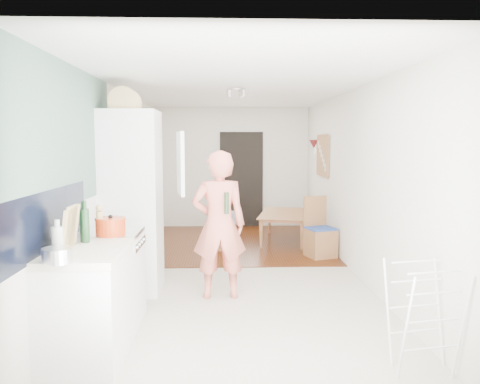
{
  "coord_description": "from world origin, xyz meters",
  "views": [
    {
      "loc": [
        -0.18,
        -6.31,
        1.78
      ],
      "look_at": [
        0.05,
        0.2,
        1.09
      ],
      "focal_mm": 35.0,
      "sensor_mm": 36.0,
      "label": 1
    }
  ],
  "objects": [
    {
      "name": "room_shell",
      "position": [
        0.0,
        0.0,
        1.25
      ],
      "size": [
        3.2,
        7.0,
        2.5
      ],
      "primitive_type": null,
      "color": "silver",
      "rests_on": "ground"
    },
    {
      "name": "floor",
      "position": [
        0.0,
        0.0,
        0.0
      ],
      "size": [
        3.2,
        7.0,
        0.01
      ],
      "primitive_type": "cube",
      "color": "#BBAC9D",
      "rests_on": "ground"
    },
    {
      "name": "wood_floor_overlay",
      "position": [
        0.0,
        1.85,
        0.01
      ],
      "size": [
        3.2,
        3.3,
        0.01
      ],
      "primitive_type": "cube",
      "color": "#55220F",
      "rests_on": "room_shell"
    },
    {
      "name": "sage_wall_panel",
      "position": [
        -1.59,
        -2.0,
        1.85
      ],
      "size": [
        0.02,
        3.0,
        1.3
      ],
      "primitive_type": "cube",
      "color": "slate",
      "rests_on": "room_shell"
    },
    {
      "name": "tile_splashback",
      "position": [
        -1.59,
        -2.55,
        1.15
      ],
      "size": [
        0.02,
        1.9,
        0.5
      ],
      "primitive_type": "cube",
      "color": "black",
      "rests_on": "room_shell"
    },
    {
      "name": "doorway_recess",
      "position": [
        0.2,
        3.48,
        1.0
      ],
      "size": [
        0.9,
        0.04,
        2.0
      ],
      "primitive_type": "cube",
      "color": "black",
      "rests_on": "room_shell"
    },
    {
      "name": "base_cabinet",
      "position": [
        -1.3,
        -2.55,
        0.43
      ],
      "size": [
        0.6,
        0.9,
        0.86
      ],
      "primitive_type": "cube",
      "color": "white",
      "rests_on": "room_shell"
    },
    {
      "name": "worktop",
      "position": [
        -1.3,
        -2.55,
        0.89
      ],
      "size": [
        0.62,
        0.92,
        0.06
      ],
      "primitive_type": "cube",
      "color": "beige",
      "rests_on": "room_shell"
    },
    {
      "name": "range_cooker",
      "position": [
        -1.3,
        -1.8,
        0.44
      ],
      "size": [
        0.6,
        0.6,
        0.88
      ],
      "primitive_type": "cube",
      "color": "white",
      "rests_on": "room_shell"
    },
    {
      "name": "cooker_top",
      "position": [
        -1.3,
        -1.8,
        0.9
      ],
      "size": [
        0.6,
        0.6,
        0.04
      ],
      "primitive_type": "cube",
      "color": "silver",
      "rests_on": "room_shell"
    },
    {
      "name": "fridge_housing",
      "position": [
        -1.27,
        -0.78,
        1.07
      ],
      "size": [
        0.66,
        0.66,
        2.15
      ],
      "primitive_type": "cube",
      "color": "white",
      "rests_on": "room_shell"
    },
    {
      "name": "fridge_door",
      "position": [
        -0.66,
        -1.08,
        1.55
      ],
      "size": [
        0.14,
        0.56,
        0.7
      ],
      "primitive_type": "cube",
      "rotation": [
        0.0,
        0.0,
        -1.4
      ],
      "color": "white",
      "rests_on": "room_shell"
    },
    {
      "name": "fridge_interior",
      "position": [
        -0.96,
        -0.78,
        1.55
      ],
      "size": [
        0.02,
        0.52,
        0.66
      ],
      "primitive_type": "cube",
      "color": "white",
      "rests_on": "room_shell"
    },
    {
      "name": "pinboard",
      "position": [
        1.58,
        1.9,
        1.55
      ],
      "size": [
        0.03,
        0.9,
        0.7
      ],
      "primitive_type": "cube",
      "color": "tan",
      "rests_on": "room_shell"
    },
    {
      "name": "pinboard_frame",
      "position": [
        1.57,
        1.9,
        1.55
      ],
      "size": [
        0.0,
        0.94,
        0.74
      ],
      "primitive_type": "cube",
      "color": "#A15D3D",
      "rests_on": "room_shell"
    },
    {
      "name": "wall_sconce",
      "position": [
        1.54,
        2.55,
        1.75
      ],
      "size": [
        0.18,
        0.18,
        0.16
      ],
      "primitive_type": "cone",
      "color": "maroon",
      "rests_on": "room_shell"
    },
    {
      "name": "person",
      "position": [
        -0.23,
        -1.05,
        1.0
      ],
      "size": [
        0.76,
        0.53,
        2.0
      ],
      "primitive_type": "imported",
      "rotation": [
        0.0,
        0.0,
        3.21
      ],
      "color": "#EA7462",
      "rests_on": "floor"
    },
    {
      "name": "dining_table",
      "position": [
        0.94,
        1.94,
        0.22
      ],
      "size": [
        0.94,
        1.38,
        0.44
      ],
      "primitive_type": "imported",
      "rotation": [
        0.0,
        0.0,
        1.37
      ],
      "color": "#A15D3D",
      "rests_on": "floor"
    },
    {
      "name": "dining_chair",
      "position": [
        1.32,
        0.76,
        0.47
      ],
      "size": [
        0.5,
        0.5,
        0.94
      ],
      "primitive_type": null,
      "rotation": [
        0.0,
        0.0,
        0.31
      ],
      "color": "#A15D3D",
      "rests_on": "floor"
    },
    {
      "name": "stool",
      "position": [
        -0.15,
        1.33,
        0.23
      ],
      "size": [
        0.4,
        0.4,
        0.47
      ],
      "primitive_type": null,
      "rotation": [
        0.0,
        0.0,
        -0.12
      ],
      "color": "#A15D3D",
      "rests_on": "floor"
    },
    {
      "name": "grey_drape",
      "position": [
        -0.13,
        1.3,
        0.55
      ],
      "size": [
        0.43,
        0.43,
        0.17
      ],
      "primitive_type": "cube",
      "rotation": [
        0.0,
        0.0,
        -0.14
      ],
      "color": "slate",
      "rests_on": "stool"
    },
    {
      "name": "drying_rack",
      "position": [
        1.36,
        -2.89,
        0.43
      ],
      "size": [
        0.5,
        0.47,
        0.86
      ],
      "primitive_type": null,
      "rotation": [
        0.0,
        0.0,
        0.17
      ],
      "color": "white",
      "rests_on": "floor"
    },
    {
      "name": "bread_bin",
      "position": [
        -1.3,
        -0.87,
        2.24
      ],
      "size": [
        0.41,
        0.39,
        0.18
      ],
      "primitive_type": null,
      "rotation": [
        0.0,
        0.0,
        0.23
      ],
      "color": "tan",
      "rests_on": "fridge_housing"
    },
    {
      "name": "red_casserole",
      "position": [
        -1.23,
        -1.99,
        1.0
      ],
      "size": [
        0.28,
        0.28,
        0.16
      ],
      "primitive_type": "cylinder",
      "rotation": [
        0.0,
        0.0,
        0.01
      ],
      "color": "red",
      "rests_on": "cooker_top"
    },
    {
      "name": "steel_pan",
      "position": [
        -1.38,
        -2.98,
        0.97
      ],
      "size": [
        0.23,
        0.23,
        0.11
      ],
      "primitive_type": "cylinder",
      "rotation": [
        0.0,
        0.0,
        -0.09
      ],
      "color": "silver",
      "rests_on": "worktop"
    },
    {
      "name": "held_bottle",
      "position": [
        -0.15,
        -1.19,
        1.11
      ],
      "size": [
        0.05,
        0.05,
        0.24
      ],
      "primitive_type": "cylinder",
      "color": "#1B3E20",
      "rests_on": "person"
    },
    {
      "name": "bottle_a",
      "position": [
        -1.4,
        -2.26,
        1.06
      ],
      "size": [
        0.09,
        0.09,
        0.29
      ],
      "primitive_type": "cylinder",
      "rotation": [
        0.0,
        0.0,
        0.34
      ],
      "color": "#1B3E20",
      "rests_on": "worktop"
    },
    {
      "name": "bottle_b",
      "position": [
        -1.37,
        -2.3,
        1.07
      ],
      "size": [
        0.08,
        0.08,
        0.29
      ],
      "primitive_type": "cylinder",
      "rotation": [
        0.0,
        0.0,
        0.18
      ],
      "color": "#1B3E20",
      "rests_on": "worktop"
    },
    {
      "name": "bottle_c",
      "position": [
        -1.46,
        -2.74,
        1.03
      ],
      "size": [
        0.11,
        0.11,
        0.22
      ],
      "primitive_type": "cylinder",
      "rotation": [
        0.0,
        0.0,
        0.2
      ],
      "color": "beige",
      "rests_on": "worktop"
    },
    {
      "name": "pepper_mill_front",
      "position": [
        -1.41,
        -2.2,
        1.03
      ],
      "size": [
        0.06,
        0.06,
        0.22
      ],
      "primitive_type": "cylinder",
      "rotation": [
        0.0,
        0.0,
        0.03
      ],
      "color": "tan",
      "rests_on": "worktop"
    },
    {
      "name": "pepper_mill_back",
      "position": [
        -1.32,
        -2.02,
        1.03
      ],
      "size": [
        0.06,
        0.06,
        0.23
      ],
      "primitive_type": "cylinder",
      "rotation": [
        0.0,
        0.0,
        -0.01
      ],
      "color": "tan",
      "rests_on": "worktop"
    },
    {
      "name": "chopping_boards",
      "position": [
        -1.43,
        -2.53,
        1.1
      ],
      "size": [
        0.08,
        0.26,
        0.35
      ],
      "primitive_type": null,
      "rotation": [
        0.0,
        0.0,
        -0.17
      ],
      "color": "tan",
      "rests_on": "worktop"
    }
  ]
}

